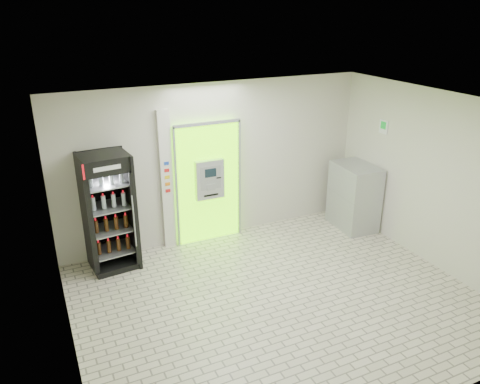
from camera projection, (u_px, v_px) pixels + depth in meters
ground at (278, 300)px, 7.26m from camera, size 6.00×6.00×0.00m
room_shell at (282, 190)px, 6.57m from camera, size 6.00×6.00×6.00m
atm_assembly at (208, 182)px, 8.77m from camera, size 1.30×0.24×2.33m
pillar at (167, 181)px, 8.45m from camera, size 0.22×0.11×2.60m
beverage_cooler at (109, 214)px, 7.88m from camera, size 0.83×0.77×2.04m
steel_cabinet at (354, 196)px, 9.45m from camera, size 0.73×1.03×1.32m
exit_sign at (384, 127)px, 8.81m from camera, size 0.02×0.22×0.26m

